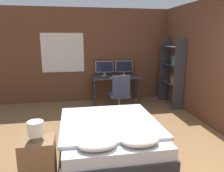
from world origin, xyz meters
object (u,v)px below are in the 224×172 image
Objects in this scene: bed at (110,135)px; nightstand at (38,160)px; bedside_lamp at (36,129)px; bookshelf at (173,69)px; computer_mouse at (127,77)px; office_chair at (120,97)px; monitor_left at (104,67)px; desk at (116,80)px; keyboard at (117,78)px; monitor_right at (124,67)px.

bed is 3.37× the size of nightstand.
bedside_lamp is 4.22m from bookshelf.
office_chair reaches higher than computer_mouse.
computer_mouse is (0.58, -0.44, -0.23)m from monitor_left.
bedside_lamp is 0.26× the size of office_chair.
office_chair is (0.24, -1.04, -0.63)m from monitor_left.
nightstand is at bearing -111.85° from monitor_left.
desk is at bearing 142.97° from computer_mouse.
monitor_right is at bearing 55.81° from keyboard.
nightstand is 0.32× the size of bookshelf.
monitor_right is at bearing 145.24° from bookshelf.
bedside_lamp is 0.14× the size of bookshelf.
nightstand is (-1.09, -0.68, 0.06)m from bed.
bed is 3.00m from monitor_left.
bookshelf is (1.77, -0.82, 0.01)m from monitor_left.
computer_mouse reaches higher than bed.
bedside_lamp is 3.76m from desk.
bed is 3.72× the size of monitor_right.
monitor_left reaches higher than bedside_lamp.
keyboard is (1.72, 3.12, 0.04)m from bedside_lamp.
office_chair is at bearing -77.19° from monitor_left.
nightstand reaches higher than bed.
monitor_right is 0.58m from keyboard.
monitor_right reaches higher than computer_mouse.
desk is at bearing -143.44° from monitor_right.
nightstand is at bearing -117.30° from desk.
monitor_left reaches higher than computer_mouse.
bedside_lamp is 3.84m from monitor_left.
office_chair reaches higher than desk.
office_chair is (0.57, 1.84, 0.16)m from bed.
nightstand is at bearing 0.00° from bedside_lamp.
bed is 7.73× the size of bedside_lamp.
bedside_lamp is at bearing -148.18° from bed.
bookshelf is at bearing -17.79° from computer_mouse.
bed is 2.58m from keyboard.
keyboard is (0.30, -0.44, -0.24)m from monitor_left.
monitor_right is at bearing 36.56° from desk.
monitor_left is at bearing 180.00° from monitor_right.
office_chair is (1.66, 2.52, -0.35)m from bedside_lamp.
monitor_left reaches higher than bed.
keyboard reaches higher than bed.
keyboard is 0.29m from computer_mouse.
monitor_right reaches higher than nightstand.
monitor_right is at bearing 60.42° from bedside_lamp.
nightstand is at bearing -119.58° from monitor_right.
bedside_lamp is 4.10m from monitor_right.
bookshelf is at bearing -22.06° from desk.
computer_mouse is 1.27m from bookshelf.
computer_mouse is (0.29, -0.22, 0.12)m from desk.
keyboard is 1.54m from bookshelf.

